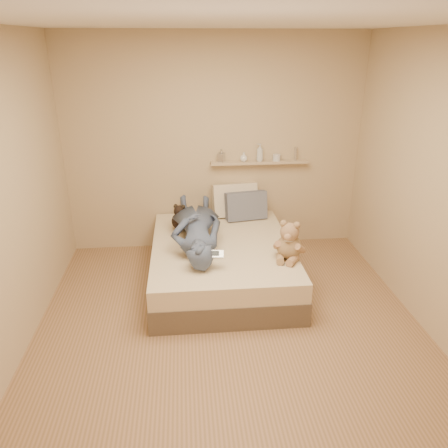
{
  "coord_description": "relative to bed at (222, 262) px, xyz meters",
  "views": [
    {
      "loc": [
        -0.37,
        -3.31,
        2.48
      ],
      "look_at": [
        0.0,
        0.65,
        0.8
      ],
      "focal_mm": 35.0,
      "sensor_mm": 36.0,
      "label": 1
    }
  ],
  "objects": [
    {
      "name": "bed",
      "position": [
        0.0,
        0.0,
        0.0
      ],
      "size": [
        1.5,
        1.9,
        0.45
      ],
      "color": "brown",
      "rests_on": "floor"
    },
    {
      "name": "teddy_bear",
      "position": [
        0.64,
        -0.41,
        0.4
      ],
      "size": [
        0.33,
        0.34,
        0.42
      ],
      "color": "#957A51",
      "rests_on": "bed"
    },
    {
      "name": "wall_shelf",
      "position": [
        0.55,
        0.91,
        0.88
      ],
      "size": [
        1.2,
        0.12,
        0.03
      ],
      "primitive_type": "cube",
      "color": "tan",
      "rests_on": "wall_back"
    },
    {
      "name": "room",
      "position": [
        0.0,
        -0.93,
        1.08
      ],
      "size": [
        3.8,
        3.8,
        3.8
      ],
      "color": "#986E4E",
      "rests_on": "ground"
    },
    {
      "name": "game_console",
      "position": [
        -0.12,
        -0.55,
        0.38
      ],
      "size": [
        0.18,
        0.09,
        0.06
      ],
      "color": "#A9ACB0",
      "rests_on": "bed"
    },
    {
      "name": "shelf_bottles",
      "position": [
        0.46,
        0.91,
        0.97
      ],
      "size": [
        0.98,
        0.12,
        0.22
      ],
      "color": "#BABBBF",
      "rests_on": "wall_shelf"
    },
    {
      "name": "dark_plush",
      "position": [
        -0.44,
        0.44,
        0.36
      ],
      "size": [
        0.2,
        0.2,
        0.31
      ],
      "color": "black",
      "rests_on": "bed"
    },
    {
      "name": "person",
      "position": [
        -0.27,
        0.08,
        0.41
      ],
      "size": [
        0.56,
        1.5,
        0.36
      ],
      "primitive_type": "imported",
      "rotation": [
        0.0,
        0.0,
        3.15
      ],
      "color": "#404764",
      "rests_on": "bed"
    },
    {
      "name": "pillow_grey",
      "position": [
        0.36,
        0.69,
        0.4
      ],
      "size": [
        0.53,
        0.28,
        0.36
      ],
      "primitive_type": "cube",
      "rotation": [
        -0.18,
        0.0,
        0.16
      ],
      "color": "slate",
      "rests_on": "bed"
    },
    {
      "name": "pillow_cream",
      "position": [
        0.24,
        0.83,
        0.43
      ],
      "size": [
        0.58,
        0.32,
        0.43
      ],
      "primitive_type": "cube",
      "rotation": [
        -0.24,
        0.0,
        0.12
      ],
      "color": "beige",
      "rests_on": "bed"
    }
  ]
}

